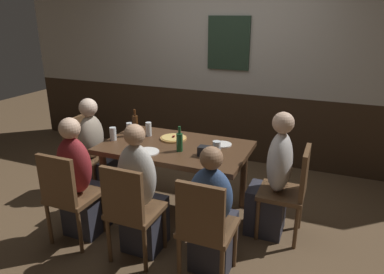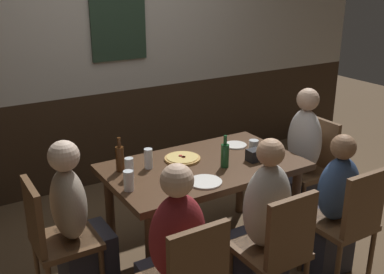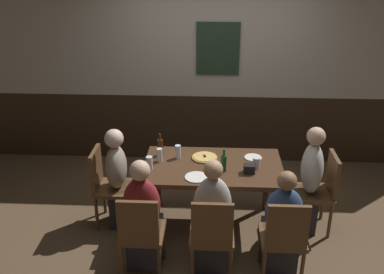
{
  "view_description": "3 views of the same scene",
  "coord_description": "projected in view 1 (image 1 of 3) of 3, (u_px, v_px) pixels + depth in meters",
  "views": [
    {
      "loc": [
        1.4,
        -2.92,
        1.97
      ],
      "look_at": [
        0.18,
        0.01,
        0.85
      ],
      "focal_mm": 32.72,
      "sensor_mm": 36.0,
      "label": 1
    },
    {
      "loc": [
        -1.71,
        -2.64,
        2.09
      ],
      "look_at": [
        -0.12,
        -0.03,
        0.99
      ],
      "focal_mm": 43.05,
      "sensor_mm": 36.0,
      "label": 2
    },
    {
      "loc": [
        -0.02,
        -4.01,
        2.85
      ],
      "look_at": [
        -0.22,
        0.03,
        1.04
      ],
      "focal_mm": 40.56,
      "sensor_mm": 36.0,
      "label": 3
    }
  ],
  "objects": [
    {
      "name": "ground_plane",
      "position": [
        176.0,
        210.0,
        3.7
      ],
      "size": [
        12.0,
        12.0,
        0.0
      ],
      "primitive_type": "plane",
      "color": "brown"
    },
    {
      "name": "wall_back",
      "position": [
        227.0,
        66.0,
        4.71
      ],
      "size": [
        6.4,
        0.13,
        2.6
      ],
      "color": "#332316",
      "rests_on": "ground_plane"
    },
    {
      "name": "dining_table",
      "position": [
        175.0,
        154.0,
        3.49
      ],
      "size": [
        1.45,
        0.86,
        0.74
      ],
      "color": "#472D1C",
      "rests_on": "ground_plane"
    },
    {
      "name": "chair_head_east",
      "position": [
        291.0,
        188.0,
        3.13
      ],
      "size": [
        0.4,
        0.4,
        0.88
      ],
      "color": "brown",
      "rests_on": "ground_plane"
    },
    {
      "name": "chair_left_near",
      "position": [
        68.0,
        193.0,
        3.03
      ],
      "size": [
        0.4,
        0.4,
        0.88
      ],
      "color": "brown",
      "rests_on": "ground_plane"
    },
    {
      "name": "chair_mid_near",
      "position": [
        131.0,
        208.0,
        2.8
      ],
      "size": [
        0.4,
        0.4,
        0.88
      ],
      "color": "brown",
      "rests_on": "ground_plane"
    },
    {
      "name": "chair_right_near",
      "position": [
        205.0,
        225.0,
        2.57
      ],
      "size": [
        0.4,
        0.4,
        0.88
      ],
      "color": "brown",
      "rests_on": "ground_plane"
    },
    {
      "name": "chair_head_west",
      "position": [
        84.0,
        152.0,
        3.95
      ],
      "size": [
        0.4,
        0.4,
        0.88
      ],
      "color": "brown",
      "rests_on": "ground_plane"
    },
    {
      "name": "person_head_east",
      "position": [
        273.0,
        184.0,
        3.18
      ],
      "size": [
        0.37,
        0.34,
        1.19
      ],
      "color": "#2D2D38",
      "rests_on": "ground_plane"
    },
    {
      "name": "person_left_near",
      "position": [
        80.0,
        187.0,
        3.18
      ],
      "size": [
        0.34,
        0.37,
        1.15
      ],
      "color": "#2D2D38",
      "rests_on": "ground_plane"
    },
    {
      "name": "person_mid_near",
      "position": [
        141.0,
        200.0,
        2.95
      ],
      "size": [
        0.34,
        0.37,
        1.17
      ],
      "color": "#2D2D38",
      "rests_on": "ground_plane"
    },
    {
      "name": "person_right_near",
      "position": [
        212.0,
        220.0,
        2.73
      ],
      "size": [
        0.34,
        0.37,
        1.08
      ],
      "color": "#2D2D38",
      "rests_on": "ground_plane"
    },
    {
      "name": "person_head_west",
      "position": [
        96.0,
        156.0,
        3.9
      ],
      "size": [
        0.37,
        0.34,
        1.12
      ],
      "color": "#2D2D38",
      "rests_on": "ground_plane"
    },
    {
      "name": "pizza",
      "position": [
        173.0,
        138.0,
        3.62
      ],
      "size": [
        0.27,
        0.27,
        0.03
      ],
      "color": "tan",
      "rests_on": "dining_table"
    },
    {
      "name": "highball_clear",
      "position": [
        129.0,
        130.0,
        3.7
      ],
      "size": [
        0.06,
        0.06,
        0.14
      ],
      "color": "silver",
      "rests_on": "dining_table"
    },
    {
      "name": "beer_glass_half",
      "position": [
        217.0,
        148.0,
        3.25
      ],
      "size": [
        0.07,
        0.07,
        0.11
      ],
      "color": "silver",
      "rests_on": "dining_table"
    },
    {
      "name": "pint_glass_amber",
      "position": [
        113.0,
        135.0,
        3.58
      ],
      "size": [
        0.07,
        0.07,
        0.14
      ],
      "color": "silver",
      "rests_on": "dining_table"
    },
    {
      "name": "pint_glass_stout",
      "position": [
        149.0,
        130.0,
        3.7
      ],
      "size": [
        0.06,
        0.06,
        0.15
      ],
      "color": "silver",
      "rests_on": "dining_table"
    },
    {
      "name": "beer_bottle_green",
      "position": [
        180.0,
        142.0,
        3.28
      ],
      "size": [
        0.06,
        0.06,
        0.24
      ],
      "color": "#194723",
      "rests_on": "dining_table"
    },
    {
      "name": "beer_bottle_brown",
      "position": [
        135.0,
        123.0,
        3.81
      ],
      "size": [
        0.06,
        0.06,
        0.25
      ],
      "color": "#42230F",
      "rests_on": "dining_table"
    },
    {
      "name": "plate_white_large",
      "position": [
        147.0,
        152.0,
        3.28
      ],
      "size": [
        0.23,
        0.23,
        0.01
      ],
      "primitive_type": "cylinder",
      "color": "white",
      "rests_on": "dining_table"
    },
    {
      "name": "plate_white_small",
      "position": [
        222.0,
        144.0,
        3.46
      ],
      "size": [
        0.19,
        0.19,
        0.01
      ],
      "primitive_type": "cylinder",
      "color": "white",
      "rests_on": "dining_table"
    },
    {
      "name": "condiment_caddy",
      "position": [
        204.0,
        151.0,
        3.19
      ],
      "size": [
        0.11,
        0.09,
        0.09
      ],
      "primitive_type": "cube",
      "color": "black",
      "rests_on": "dining_table"
    }
  ]
}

